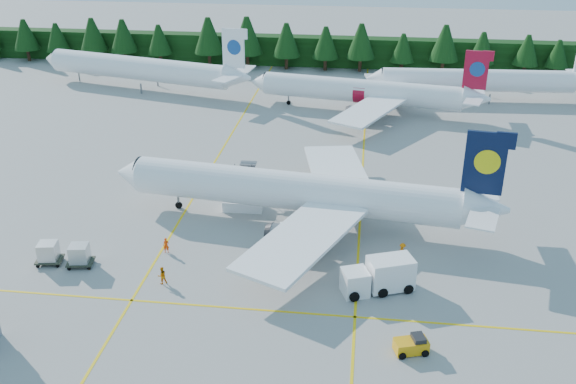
# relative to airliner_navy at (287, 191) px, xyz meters

# --- Properties ---
(ground) EXTENTS (320.00, 320.00, 0.00)m
(ground) POSITION_rel_airliner_navy_xyz_m (2.12, -10.97, -3.71)
(ground) COLOR #A1A19C
(ground) RESTS_ON ground
(taxi_stripe_a) EXTENTS (0.25, 120.00, 0.01)m
(taxi_stripe_a) POSITION_rel_airliner_navy_xyz_m (-11.88, 9.03, -3.70)
(taxi_stripe_a) COLOR yellow
(taxi_stripe_a) RESTS_ON ground
(taxi_stripe_b) EXTENTS (0.25, 120.00, 0.01)m
(taxi_stripe_b) POSITION_rel_airliner_navy_xyz_m (8.12, 9.03, -3.70)
(taxi_stripe_b) COLOR yellow
(taxi_stripe_b) RESTS_ON ground
(taxi_stripe_cross) EXTENTS (80.00, 0.25, 0.01)m
(taxi_stripe_cross) POSITION_rel_airliner_navy_xyz_m (2.12, -16.97, -3.70)
(taxi_stripe_cross) COLOR yellow
(taxi_stripe_cross) RESTS_ON ground
(treeline_hedge) EXTENTS (220.00, 4.00, 6.00)m
(treeline_hedge) POSITION_rel_airliner_navy_xyz_m (2.12, 71.03, -0.71)
(treeline_hedge) COLOR black
(treeline_hedge) RESTS_ON ground
(airliner_navy) EXTENTS (42.29, 34.60, 12.32)m
(airliner_navy) POSITION_rel_airliner_navy_xyz_m (0.00, 0.00, 0.00)
(airliner_navy) COLOR white
(airliner_navy) RESTS_ON ground
(airliner_red) EXTENTS (38.56, 31.46, 11.29)m
(airliner_red) POSITION_rel_airliner_navy_xyz_m (6.51, 40.86, -0.31)
(airliner_red) COLOR white
(airliner_red) RESTS_ON ground
(airliner_far_left) EXTENTS (41.96, 13.96, 12.44)m
(airliner_far_left) POSITION_rel_airliner_navy_xyz_m (-34.97, 49.46, 0.20)
(airliner_far_left) COLOR white
(airliner_far_left) RESTS_ON ground
(airliner_far_right) EXTENTS (38.81, 5.74, 11.28)m
(airliner_far_right) POSITION_rel_airliner_navy_xyz_m (26.07, 49.83, -0.17)
(airliner_far_right) COLOR white
(airliner_far_right) RESTS_ON ground
(airstairs) EXTENTS (4.59, 6.23, 4.08)m
(airstairs) POSITION_rel_airliner_navy_xyz_m (-5.33, 2.70, -2.82)
(airstairs) COLOR white
(airstairs) RESTS_ON ground
(service_truck) EXTENTS (6.95, 4.54, 3.15)m
(service_truck) POSITION_rel_airliner_navy_xyz_m (10.01, -12.55, -2.14)
(service_truck) COLOR white
(service_truck) RESTS_ON ground
(baggage_tug) EXTENTS (2.92, 2.11, 1.41)m
(baggage_tug) POSITION_rel_airliner_navy_xyz_m (12.72, -21.04, -3.01)
(baggage_tug) COLOR #EC9F0D
(baggage_tug) RESTS_ON ground
(uld_pair) EXTENTS (5.97, 2.34, 1.91)m
(uld_pair) POSITION_rel_airliner_navy_xyz_m (-20.42, -11.88, -2.42)
(uld_pair) COLOR #313627
(uld_pair) RESTS_ON ground
(crew_a) EXTENTS (0.66, 0.50, 1.63)m
(crew_a) POSITION_rel_airliner_navy_xyz_m (-11.24, -8.35, -2.89)
(crew_a) COLOR #FC3E05
(crew_a) RESTS_ON ground
(crew_b) EXTENTS (1.07, 1.03, 1.74)m
(crew_b) POSITION_rel_airliner_navy_xyz_m (-9.94, -13.93, -2.84)
(crew_b) COLOR orange
(crew_b) RESTS_ON ground
(crew_c) EXTENTS (0.75, 0.86, 1.75)m
(crew_c) POSITION_rel_airliner_navy_xyz_m (12.46, -6.64, -2.83)
(crew_c) COLOR orange
(crew_c) RESTS_ON ground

